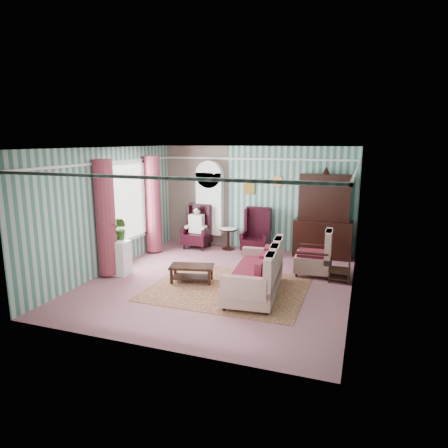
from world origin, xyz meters
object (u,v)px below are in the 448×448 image
(wingback_right, at_px, (256,231))
(seated_woman, at_px, (197,228))
(wingback_left, at_px, (197,227))
(coffee_table, at_px, (192,274))
(nest_table, at_px, (340,270))
(sofa, at_px, (254,272))
(plant_stand, at_px, (118,258))
(round_side_table, at_px, (228,239))
(bookcase, at_px, (210,208))
(floral_armchair, at_px, (313,254))
(dresser_hutch, at_px, (324,214))

(wingback_right, bearing_deg, seated_woman, 180.00)
(wingback_left, relative_size, coffee_table, 1.34)
(nest_table, xyz_separation_m, sofa, (-1.57, -1.33, 0.20))
(plant_stand, xyz_separation_m, sofa, (3.30, -0.13, 0.07))
(wingback_right, height_order, nest_table, wingback_right)
(wingback_right, bearing_deg, wingback_left, 180.00)
(sofa, bearing_deg, seated_woman, 35.46)
(coffee_table, bearing_deg, wingback_right, 74.72)
(coffee_table, bearing_deg, plant_stand, -176.97)
(seated_woman, relative_size, coffee_table, 1.26)
(plant_stand, bearing_deg, nest_table, 13.84)
(sofa, bearing_deg, round_side_table, 22.35)
(bookcase, height_order, floral_armchair, bookcase)
(dresser_hutch, distance_m, nest_table, 2.11)
(sofa, bearing_deg, wingback_left, 35.46)
(wingback_right, distance_m, floral_armchair, 2.10)
(plant_stand, bearing_deg, coffee_table, 3.03)
(round_side_table, height_order, sofa, sofa)
(seated_woman, bearing_deg, round_side_table, 9.46)
(plant_stand, relative_size, sofa, 0.38)
(bookcase, bearing_deg, nest_table, -26.92)
(bookcase, xyz_separation_m, wingback_left, (-0.25, -0.39, -0.50))
(seated_woman, bearing_deg, wingback_right, 0.00)
(nest_table, relative_size, plant_stand, 0.68)
(bookcase, relative_size, sofa, 1.06)
(wingback_left, height_order, seated_woman, wingback_left)
(round_side_table, height_order, floral_armchair, floral_armchair)
(round_side_table, relative_size, plant_stand, 0.75)
(wingback_right, height_order, seated_woman, wingback_right)
(bookcase, xyz_separation_m, dresser_hutch, (3.25, -0.12, 0.06))
(dresser_hutch, height_order, plant_stand, dresser_hutch)
(bookcase, distance_m, floral_armchair, 3.64)
(seated_woman, xyz_separation_m, coffee_table, (1.03, -2.65, -0.40))
(seated_woman, xyz_separation_m, nest_table, (4.07, -1.55, -0.32))
(floral_armchair, distance_m, coffee_table, 2.83)
(floral_armchair, bearing_deg, plant_stand, 107.11)
(plant_stand, bearing_deg, seated_woman, 73.78)
(dresser_hutch, bearing_deg, coffee_table, -130.25)
(bookcase, relative_size, dresser_hutch, 0.95)
(wingback_left, distance_m, round_side_table, 0.97)
(wingback_left, xyz_separation_m, seated_woman, (0.00, 0.00, -0.04))
(bookcase, distance_m, coffee_table, 3.28)
(seated_woman, bearing_deg, coffee_table, -68.87)
(dresser_hutch, bearing_deg, wingback_right, -171.23)
(dresser_hutch, height_order, wingback_left, dresser_hutch)
(coffee_table, bearing_deg, round_side_table, 92.56)
(bookcase, xyz_separation_m, coffee_table, (0.78, -3.04, -0.93))
(wingback_left, bearing_deg, nest_table, -20.85)
(nest_table, height_order, plant_stand, plant_stand)
(wingback_left, relative_size, seated_woman, 1.06)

